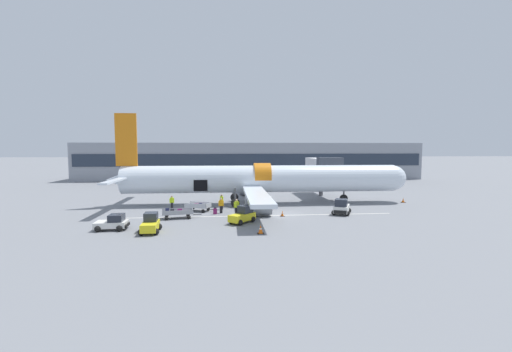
# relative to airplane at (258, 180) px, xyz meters

# --- Properties ---
(ground_plane) EXTENTS (500.00, 500.00, 0.00)m
(ground_plane) POSITION_rel_airplane_xyz_m (1.68, -7.05, -3.21)
(ground_plane) COLOR slate
(apron_marking_line) EXTENTS (29.73, 0.44, 0.01)m
(apron_marking_line) POSITION_rel_airplane_xyz_m (-0.67, -7.94, -3.21)
(apron_marking_line) COLOR silver
(apron_marking_line) RESTS_ON ground_plane
(terminal_strip) EXTENTS (79.51, 11.81, 8.50)m
(terminal_strip) POSITION_rel_airplane_xyz_m (1.68, 37.81, 1.04)
(terminal_strip) COLOR gray
(terminal_strip) RESTS_ON ground_plane
(jet_bridge_stub) EXTENTS (3.46, 10.21, 6.02)m
(jet_bridge_stub) POSITION_rel_airplane_xyz_m (10.31, 5.90, 1.18)
(jet_bridge_stub) COLOR #4C4C51
(jet_bridge_stub) RESTS_ON ground_plane
(airplane) EXTENTS (39.45, 31.65, 11.69)m
(airplane) POSITION_rel_airplane_xyz_m (0.00, 0.00, 0.00)
(airplane) COLOR silver
(airplane) RESTS_ON ground_plane
(baggage_tug_lead) EXTENTS (1.89, 2.98, 1.67)m
(baggage_tug_lead) POSITION_rel_airplane_xyz_m (-10.79, -14.38, -2.51)
(baggage_tug_lead) COLOR yellow
(baggage_tug_lead) RESTS_ON ground_plane
(baggage_tug_mid) EXTENTS (2.68, 3.32, 1.74)m
(baggage_tug_mid) POSITION_rel_airplane_xyz_m (8.58, -7.84, -2.47)
(baggage_tug_mid) COLOR silver
(baggage_tug_mid) RESTS_ON ground_plane
(baggage_tug_rear) EXTENTS (2.87, 3.00, 1.67)m
(baggage_tug_rear) POSITION_rel_airplane_xyz_m (-2.55, -11.25, -2.51)
(baggage_tug_rear) COLOR yellow
(baggage_tug_rear) RESTS_ON ground_plane
(baggage_tug_spare) EXTENTS (2.86, 2.19, 1.39)m
(baggage_tug_spare) POSITION_rel_airplane_xyz_m (-14.38, -13.15, -2.60)
(baggage_tug_spare) COLOR silver
(baggage_tug_spare) RESTS_ON ground_plane
(baggage_cart_loading) EXTENTS (3.73, 2.49, 1.04)m
(baggage_cart_loading) POSITION_rel_airplane_xyz_m (-7.43, -4.72, -2.71)
(baggage_cart_loading) COLOR #B7BABF
(baggage_cart_loading) RESTS_ON ground_plane
(baggage_cart_queued) EXTENTS (4.15, 2.25, 1.11)m
(baggage_cart_queued) POSITION_rel_airplane_xyz_m (-9.25, -8.56, -2.70)
(baggage_cart_queued) COLOR #999BA0
(baggage_cart_queued) RESTS_ON ground_plane
(ground_crew_loader_a) EXTENTS (0.62, 0.46, 1.78)m
(ground_crew_loader_a) POSITION_rel_airplane_xyz_m (-3.07, -7.41, -2.28)
(ground_crew_loader_a) COLOR black
(ground_crew_loader_a) RESTS_ON ground_plane
(ground_crew_loader_b) EXTENTS (0.43, 0.63, 1.82)m
(ground_crew_loader_b) POSITION_rel_airplane_xyz_m (-4.75, -3.78, -2.26)
(ground_crew_loader_b) COLOR #2D2D33
(ground_crew_loader_b) RESTS_ON ground_plane
(ground_crew_driver) EXTENTS (0.60, 0.40, 1.74)m
(ground_crew_driver) POSITION_rel_airplane_xyz_m (-4.77, -6.08, -2.30)
(ground_crew_driver) COLOR black
(ground_crew_driver) RESTS_ON ground_plane
(ground_crew_supervisor) EXTENTS (0.56, 0.47, 1.62)m
(ground_crew_supervisor) POSITION_rel_airplane_xyz_m (-10.73, -2.98, -2.36)
(ground_crew_supervisor) COLOR black
(ground_crew_supervisor) RESTS_ON ground_plane
(suitcase_on_tarmac_upright) EXTENTS (0.43, 0.31, 0.75)m
(suitcase_on_tarmac_upright) POSITION_rel_airplane_xyz_m (-5.44, -6.64, -2.89)
(suitcase_on_tarmac_upright) COLOR #721951
(suitcase_on_tarmac_upright) RESTS_ON ground_plane
(safety_cone_nose) EXTENTS (0.58, 0.58, 0.60)m
(safety_cone_nose) POSITION_rel_airplane_xyz_m (19.64, -0.55, -2.93)
(safety_cone_nose) COLOR black
(safety_cone_nose) RESTS_ON ground_plane
(safety_cone_engine_left) EXTENTS (0.57, 0.57, 0.80)m
(safety_cone_engine_left) POSITION_rel_airplane_xyz_m (-1.24, -15.72, -2.83)
(safety_cone_engine_left) COLOR black
(safety_cone_engine_left) RESTS_ON ground_plane
(safety_cone_wingtip) EXTENTS (0.45, 0.45, 0.63)m
(safety_cone_wingtip) POSITION_rel_airplane_xyz_m (1.84, -8.45, -2.92)
(safety_cone_wingtip) COLOR black
(safety_cone_wingtip) RESTS_ON ground_plane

